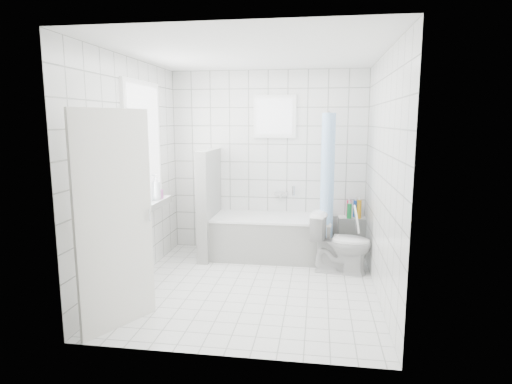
# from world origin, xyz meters

# --- Properties ---
(ground) EXTENTS (3.00, 3.00, 0.00)m
(ground) POSITION_xyz_m (0.00, 0.00, 0.00)
(ground) COLOR white
(ground) RESTS_ON ground
(ceiling) EXTENTS (3.00, 3.00, 0.00)m
(ceiling) POSITION_xyz_m (0.00, 0.00, 2.60)
(ceiling) COLOR white
(ceiling) RESTS_ON ground
(wall_back) EXTENTS (2.80, 0.02, 2.60)m
(wall_back) POSITION_xyz_m (0.00, 1.50, 1.30)
(wall_back) COLOR white
(wall_back) RESTS_ON ground
(wall_front) EXTENTS (2.80, 0.02, 2.60)m
(wall_front) POSITION_xyz_m (0.00, -1.50, 1.30)
(wall_front) COLOR white
(wall_front) RESTS_ON ground
(wall_left) EXTENTS (0.02, 3.00, 2.60)m
(wall_left) POSITION_xyz_m (-1.40, 0.00, 1.30)
(wall_left) COLOR white
(wall_left) RESTS_ON ground
(wall_right) EXTENTS (0.02, 3.00, 2.60)m
(wall_right) POSITION_xyz_m (1.40, 0.00, 1.30)
(wall_right) COLOR white
(wall_right) RESTS_ON ground
(window_left) EXTENTS (0.01, 0.90, 1.40)m
(window_left) POSITION_xyz_m (-1.35, 0.30, 1.60)
(window_left) COLOR white
(window_left) RESTS_ON wall_left
(window_back) EXTENTS (0.50, 0.01, 0.50)m
(window_back) POSITION_xyz_m (0.10, 1.46, 1.95)
(window_back) COLOR white
(window_back) RESTS_ON wall_back
(window_sill) EXTENTS (0.18, 1.02, 0.08)m
(window_sill) POSITION_xyz_m (-1.31, 0.30, 0.86)
(window_sill) COLOR white
(window_sill) RESTS_ON wall_left
(door) EXTENTS (0.41, 0.73, 2.00)m
(door) POSITION_xyz_m (-1.06, -1.13, 1.00)
(door) COLOR silver
(door) RESTS_ON ground
(bathtub) EXTENTS (1.62, 0.77, 0.58)m
(bathtub) POSITION_xyz_m (0.10, 1.12, 0.29)
(bathtub) COLOR white
(bathtub) RESTS_ON ground
(partition_wall) EXTENTS (0.15, 0.85, 1.50)m
(partition_wall) POSITION_xyz_m (-0.77, 1.07, 0.75)
(partition_wall) COLOR white
(partition_wall) RESTS_ON ground
(tiled_ledge) EXTENTS (0.40, 0.24, 0.55)m
(tiled_ledge) POSITION_xyz_m (1.23, 1.38, 0.28)
(tiled_ledge) COLOR white
(tiled_ledge) RESTS_ON ground
(toilet) EXTENTS (0.79, 0.52, 0.76)m
(toilet) POSITION_xyz_m (1.03, 0.65, 0.38)
(toilet) COLOR silver
(toilet) RESTS_ON ground
(curtain_rod) EXTENTS (0.02, 0.80, 0.02)m
(curtain_rod) POSITION_xyz_m (0.85, 1.10, 2.00)
(curtain_rod) COLOR silver
(curtain_rod) RESTS_ON wall_back
(shower_curtain) EXTENTS (0.14, 0.48, 1.78)m
(shower_curtain) POSITION_xyz_m (0.85, 0.97, 1.10)
(shower_curtain) COLOR #55A1F9
(shower_curtain) RESTS_ON curtain_rod
(tub_faucet) EXTENTS (0.18, 0.06, 0.06)m
(tub_faucet) POSITION_xyz_m (0.20, 1.46, 0.85)
(tub_faucet) COLOR silver
(tub_faucet) RESTS_ON wall_back
(sill_bottles) EXTENTS (0.16, 0.53, 0.32)m
(sill_bottles) POSITION_xyz_m (-1.30, 0.42, 1.04)
(sill_bottles) COLOR #B95CAB
(sill_bottles) RESTS_ON window_sill
(ledge_bottles) EXTENTS (0.20, 0.17, 0.26)m
(ledge_bottles) POSITION_xyz_m (1.23, 1.35, 0.67)
(ledge_bottles) COLOR green
(ledge_bottles) RESTS_ON tiled_ledge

